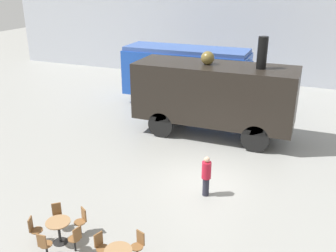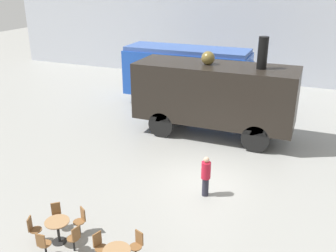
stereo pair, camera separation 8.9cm
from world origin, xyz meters
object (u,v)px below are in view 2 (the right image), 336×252
object	(u,v)px
streamlined_locomotive	(197,73)
cafe_table_near	(58,227)
steam_locomotive	(214,93)
visitor_person	(206,175)
cafe_chair_0	(75,237)

from	to	relation	value
streamlined_locomotive	cafe_table_near	xyz separation A→B (m)	(0.17, -13.87, -1.49)
cafe_table_near	steam_locomotive	bearing A→B (deg)	78.20
streamlined_locomotive	steam_locomotive	size ratio (longest dim) A/B	1.20
streamlined_locomotive	cafe_table_near	size ratio (longest dim) A/B	12.45
visitor_person	cafe_table_near	bearing A→B (deg)	-128.66
steam_locomotive	visitor_person	distance (m)	5.89
steam_locomotive	cafe_chair_0	bearing A→B (deg)	-97.58
streamlined_locomotive	cafe_chair_0	size ratio (longest dim) A/B	10.62
steam_locomotive	cafe_table_near	bearing A→B (deg)	-101.80
streamlined_locomotive	steam_locomotive	xyz separation A→B (m)	(2.20, -4.14, 0.17)
steam_locomotive	streamlined_locomotive	bearing A→B (deg)	117.99
cafe_chair_0	visitor_person	bearing A→B (deg)	-107.55
streamlined_locomotive	steam_locomotive	bearing A→B (deg)	-62.01
streamlined_locomotive	cafe_chair_0	xyz separation A→B (m)	(0.88, -14.04, -1.52)
cafe_table_near	visitor_person	distance (m)	5.33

